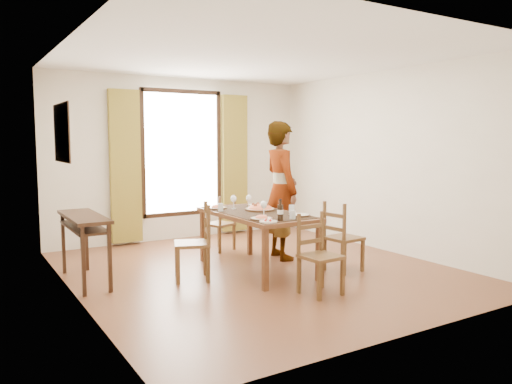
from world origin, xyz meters
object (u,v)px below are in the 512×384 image
console_table (84,225)px  dining_table (256,217)px  man (281,190)px  pasta_platter (260,207)px

console_table → dining_table: console_table is taller
man → pasta_platter: bearing=127.8°
dining_table → pasta_platter: 0.21m
dining_table → man: man is taller
dining_table → man: bearing=31.4°
dining_table → man: (0.65, 0.40, 0.28)m
pasta_platter → dining_table: bearing=-137.8°
console_table → dining_table: bearing=-16.4°
console_table → dining_table: 2.09m
console_table → dining_table: (2.00, -0.59, 0.00)m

